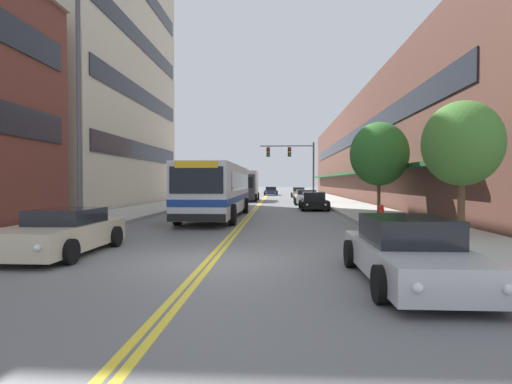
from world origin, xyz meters
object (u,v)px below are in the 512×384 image
object	(u,v)px
car_beige_parked_right_far	(299,193)
street_lamp_left_near	(86,95)
car_dark_grey_parked_left_near	(219,196)
box_truck	(245,185)
city_bus	(218,188)
street_tree_right_near	(462,144)
traffic_signal_mast	(295,160)
car_black_parked_right_end	(314,202)
car_champagne_parked_left_mid	(64,233)
car_silver_parked_right_foreground	(409,252)
car_white_parked_right_mid	(306,198)
car_charcoal_parked_left_far	(208,198)
car_navy_moving_lead	(271,191)
fire_hydrant	(381,216)

from	to	relation	value
car_beige_parked_right_far	street_lamp_left_near	size ratio (longest dim) A/B	0.52
car_dark_grey_parked_left_near	box_truck	world-z (taller)	box_truck
city_bus	street_tree_right_near	world-z (taller)	street_tree_right_near
city_bus	traffic_signal_mast	xyz separation A→B (m)	(5.01, 17.10, 2.56)
city_bus	traffic_signal_mast	bearing A→B (deg)	73.66
street_lamp_left_near	city_bus	bearing A→B (deg)	68.94
car_black_parked_right_end	street_tree_right_near	size ratio (longest dim) A/B	0.95
car_beige_parked_right_far	box_truck	bearing A→B (deg)	-121.46
car_champagne_parked_left_mid	street_lamp_left_near	size ratio (longest dim) A/B	0.52
car_dark_grey_parked_left_near	car_silver_parked_right_foreground	world-z (taller)	car_silver_parked_right_foreground
car_champagne_parked_left_mid	city_bus	bearing A→B (deg)	77.56
car_beige_parked_right_far	car_champagne_parked_left_mid	bearing A→B (deg)	-101.58
car_champagne_parked_left_mid	car_black_parked_right_end	bearing A→B (deg)	64.99
car_champagne_parked_left_mid	street_lamp_left_near	world-z (taller)	street_lamp_left_near
traffic_signal_mast	street_lamp_left_near	bearing A→B (deg)	-107.97
car_silver_parked_right_foreground	car_white_parked_right_mid	world-z (taller)	car_white_parked_right_mid
city_bus	car_charcoal_parked_left_far	distance (m)	12.29
car_white_parked_right_mid	street_tree_right_near	xyz separation A→B (m)	(3.59, -22.36, 2.67)
box_truck	traffic_signal_mast	size ratio (longest dim) A/B	1.11
traffic_signal_mast	car_black_parked_right_end	bearing A→B (deg)	-84.75
car_dark_grey_parked_left_near	car_beige_parked_right_far	world-z (taller)	car_beige_parked_right_far
city_bus	car_champagne_parked_left_mid	xyz separation A→B (m)	(-2.58, -11.70, -1.06)
city_bus	car_champagne_parked_left_mid	world-z (taller)	city_bus
car_black_parked_right_end	car_navy_moving_lead	size ratio (longest dim) A/B	0.91
car_navy_moving_lead	car_dark_grey_parked_left_near	bearing A→B (deg)	-103.15
car_black_parked_right_end	car_navy_moving_lead	bearing A→B (deg)	96.52
city_bus	street_lamp_left_near	world-z (taller)	street_lamp_left_near
car_champagne_parked_left_mid	car_charcoal_parked_left_far	xyz separation A→B (m)	(-0.17, 23.63, 0.03)
car_dark_grey_parked_left_near	fire_hydrant	size ratio (longest dim) A/B	5.00
street_lamp_left_near	car_champagne_parked_left_mid	bearing A→B (deg)	-74.91
box_truck	traffic_signal_mast	distance (m)	6.66
car_silver_parked_right_foreground	street_tree_right_near	size ratio (longest dim) A/B	1.04
car_beige_parked_right_far	car_navy_moving_lead	bearing A→B (deg)	114.50
car_navy_moving_lead	traffic_signal_mast	size ratio (longest dim) A/B	0.80
city_bus	car_dark_grey_parked_left_near	bearing A→B (deg)	98.30
city_bus	car_beige_parked_right_far	bearing A→B (deg)	78.76
car_charcoal_parked_left_far	fire_hydrant	size ratio (longest dim) A/B	4.50
car_beige_parked_right_far	traffic_signal_mast	world-z (taller)	traffic_signal_mast
car_champagne_parked_left_mid	box_truck	world-z (taller)	box_truck
car_navy_moving_lead	traffic_signal_mast	distance (m)	22.38
car_charcoal_parked_left_far	car_beige_parked_right_far	size ratio (longest dim) A/B	0.92
car_charcoal_parked_left_far	car_navy_moving_lead	size ratio (longest dim) A/B	0.87
car_charcoal_parked_left_far	car_white_parked_right_mid	bearing A→B (deg)	10.31
car_charcoal_parked_left_far	traffic_signal_mast	xyz separation A→B (m)	(7.77, 5.16, 3.59)
car_beige_parked_right_far	street_lamp_left_near	bearing A→B (deg)	-103.51
traffic_signal_mast	car_beige_parked_right_far	bearing A→B (deg)	85.45
car_beige_parked_right_far	car_black_parked_right_end	bearing A→B (deg)	-90.28
car_champagne_parked_left_mid	car_beige_parked_right_far	xyz separation A→B (m)	(8.67, 42.33, 0.00)
car_white_parked_right_mid	car_black_parked_right_end	distance (m)	6.87
fire_hydrant	car_champagne_parked_left_mid	bearing A→B (deg)	-150.60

